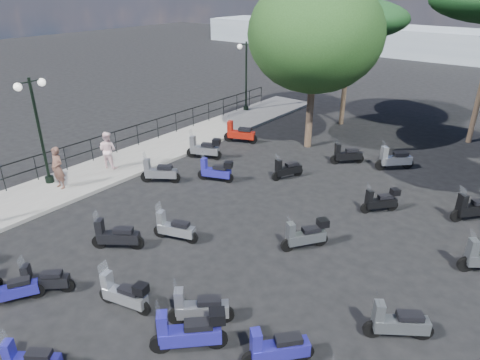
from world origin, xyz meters
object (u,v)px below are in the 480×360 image
Objects in this scene: scooter_2 at (116,236)px; scooter_18 at (189,332)px; scooter_19 at (306,235)px; scooter_17 at (199,308)px; scooter_8 at (44,280)px; broadleaf_tree at (315,35)px; scooter_9 at (216,171)px; pine_2 at (352,19)px; scooter_7 at (11,290)px; pedestrian_far at (108,150)px; lamp_post_1 at (38,125)px; lamp_post_2 at (246,72)px; scooter_25 at (397,323)px; scooter_5 at (240,134)px; scooter_21 at (394,159)px; scooter_27 at (475,207)px; scooter_13 at (174,228)px; scooter_12 at (124,294)px; scooter_14 at (287,170)px; scooter_15 at (347,155)px; scooter_23 at (277,349)px; woman at (58,168)px; scooter_20 at (381,201)px; scooter_3 at (159,172)px; scooter_4 at (204,148)px.

scooter_18 is at bearing -143.64° from scooter_2.
scooter_18 is 5.35m from scooter_19.
scooter_17 is at bearing -15.57° from scooter_18.
scooter_18 is (4.82, -1.57, 0.08)m from scooter_2.
broadleaf_tree reaches higher than scooter_8.
scooter_9 is at bearing -7.01° from scooter_18.
scooter_7 is at bearing -89.31° from pine_2.
pedestrian_far reaches higher than scooter_8.
pine_2 is (5.85, 15.58, 3.35)m from lamp_post_1.
scooter_19 is (-0.04, 5.35, -0.06)m from scooter_18.
lamp_post_2 is at bearing 153.96° from broadleaf_tree.
broadleaf_tree is at bearing -25.24° from scooter_18.
scooter_7 is 0.96× the size of scooter_25.
pedestrian_far is at bearing 138.28° from scooter_5.
scooter_25 is (3.78, -10.10, -0.04)m from scooter_21.
scooter_27 is (8.41, 11.70, 0.11)m from scooter_8.
broadleaf_tree reaches higher than scooter_13.
scooter_12 reaches higher than scooter_14.
lamp_post_1 reaches higher than scooter_27.
lamp_post_2 is at bearing 86.41° from lamp_post_1.
scooter_15 is 12.48m from scooter_23.
woman is at bearing -66.30° from lamp_post_2.
scooter_18 is at bearing -37.29° from lamp_post_2.
scooter_14 is 0.20× the size of pine_2.
scooter_14 reaches higher than scooter_20.
scooter_27 is (8.70, 12.48, 0.10)m from scooter_7.
scooter_3 is at bearing 62.13° from scooter_20.
scooter_3 reaches higher than scooter_13.
scooter_8 is (3.33, -12.93, -0.10)m from scooter_5.
lamp_post_2 is 0.61× the size of pine_2.
scooter_23 is at bearing -90.95° from scooter_12.
scooter_17 is at bearing -135.74° from scooter_2.
scooter_4 is 12.85m from scooter_25.
scooter_4 is at bearing -123.75° from broadleaf_tree.
scooter_3 is at bearing 172.66° from pedestrian_far.
pedestrian_far is 9.62m from scooter_12.
scooter_8 is 0.85× the size of scooter_27.
scooter_18 is at bearing 124.73° from scooter_20.
scooter_2 is 12.78m from scooter_21.
pine_2 is at bearing -28.81° from scooter_18.
scooter_20 is (8.78, 0.14, -0.08)m from scooter_4.
scooter_20 is at bearing -178.87° from pedestrian_far.
scooter_5 reaches higher than scooter_8.
woman is 0.21× the size of broadleaf_tree.
scooter_18 is 13.45m from scooter_21.
pedestrian_far reaches higher than scooter_23.
scooter_21 is 12.69m from scooter_23.
lamp_post_2 reaches higher than scooter_2.
scooter_9 is 1.25× the size of scooter_20.
scooter_27 is at bearing -64.06° from scooter_18.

